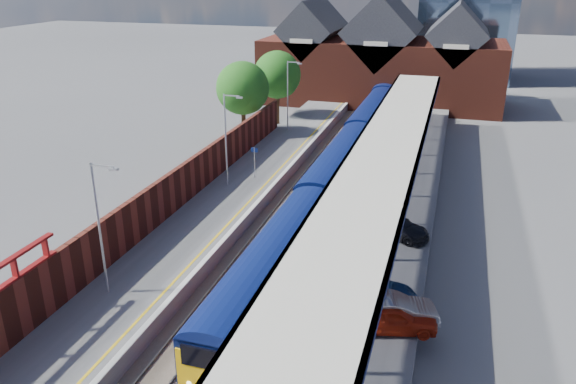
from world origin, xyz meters
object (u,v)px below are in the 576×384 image
(lamp_post_b, at_px, (101,222))
(parked_car_silver, at_px, (392,310))
(lamp_post_c, at_px, (227,134))
(parked_car_blue, at_px, (373,288))
(parked_car_red, at_px, (393,317))
(lamp_post_d, at_px, (289,92))
(train, at_px, (358,138))
(platform_sign, at_px, (255,157))
(parked_car_dark, at_px, (394,225))

(lamp_post_b, relative_size, parked_car_silver, 1.63)
(lamp_post_c, distance_m, parked_car_blue, 18.47)
(parked_car_red, relative_size, parked_car_silver, 0.94)
(lamp_post_b, bearing_deg, parked_car_silver, 5.90)
(lamp_post_d, bearing_deg, parked_car_silver, -65.29)
(train, bearing_deg, parked_car_blue, -78.24)
(train, bearing_deg, platform_sign, -123.98)
(lamp_post_b, height_order, lamp_post_d, same)
(lamp_post_c, height_order, platform_sign, lamp_post_c)
(train, distance_m, parked_car_red, 27.43)
(lamp_post_c, bearing_deg, parked_car_red, -46.73)
(lamp_post_b, distance_m, lamp_post_d, 32.00)
(lamp_post_d, bearing_deg, parked_car_red, -65.47)
(train, xyz_separation_m, lamp_post_b, (-7.86, -27.63, 2.87))
(parked_car_dark, bearing_deg, train, 39.74)
(parked_car_silver, bearing_deg, lamp_post_d, 6.60)
(train, relative_size, platform_sign, 26.37)
(parked_car_blue, bearing_deg, parked_car_dark, 14.73)
(platform_sign, bearing_deg, train, 56.02)
(lamp_post_d, relative_size, parked_car_silver, 1.63)
(lamp_post_c, relative_size, parked_car_blue, 1.59)
(platform_sign, bearing_deg, lamp_post_b, -94.33)
(parked_car_red, bearing_deg, platform_sign, 23.55)
(lamp_post_b, bearing_deg, lamp_post_c, 90.00)
(train, height_order, lamp_post_d, lamp_post_d)
(train, height_order, platform_sign, platform_sign)
(lamp_post_b, xyz_separation_m, platform_sign, (1.36, 18.00, -2.30))
(lamp_post_b, xyz_separation_m, parked_car_blue, (12.93, 3.25, -3.38))
(train, xyz_separation_m, parked_car_dark, (5.21, -16.78, -0.46))
(parked_car_dark, distance_m, parked_car_blue, 7.60)
(parked_car_red, xyz_separation_m, parked_car_blue, (-1.24, 2.31, -0.07))
(lamp_post_b, bearing_deg, parked_car_dark, 39.71)
(parked_car_red, bearing_deg, parked_car_silver, -0.48)
(parked_car_red, distance_m, parked_car_blue, 2.62)
(lamp_post_b, bearing_deg, train, 74.13)
(parked_car_dark, height_order, parked_car_blue, parked_car_dark)
(lamp_post_b, distance_m, parked_car_red, 14.58)
(parked_car_silver, xyz_separation_m, parked_car_blue, (-1.12, 1.80, -0.10))
(train, relative_size, lamp_post_d, 9.42)
(parked_car_silver, distance_m, parked_car_blue, 2.12)
(lamp_post_b, height_order, parked_car_red, lamp_post_b)
(lamp_post_b, relative_size, lamp_post_c, 1.00)
(parked_car_red, bearing_deg, lamp_post_b, 80.45)
(lamp_post_b, distance_m, platform_sign, 18.20)
(lamp_post_c, relative_size, lamp_post_d, 1.00)
(lamp_post_d, bearing_deg, train, -29.06)
(platform_sign, distance_m, parked_car_red, 21.36)
(lamp_post_d, distance_m, parked_car_red, 34.30)
(parked_car_silver, bearing_deg, train, -4.79)
(lamp_post_b, xyz_separation_m, parked_car_dark, (13.07, 10.85, -3.34))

